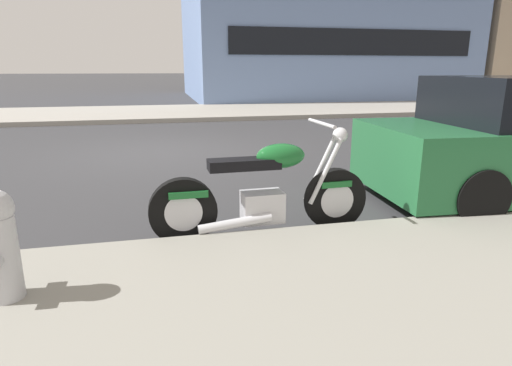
{
  "coord_description": "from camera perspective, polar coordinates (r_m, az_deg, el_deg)",
  "views": [
    {
      "loc": [
        -0.06,
        -8.54,
        1.61
      ],
      "look_at": [
        0.87,
        -4.47,
        0.49
      ],
      "focal_mm": 30.11,
      "sensor_mm": 36.0,
      "label": 1
    }
  ],
  "objects": [
    {
      "name": "parking_stall_stripe",
      "position": [
        4.68,
        -11.36,
        -5.4
      ],
      "size": [
        0.12,
        2.2,
        0.01
      ],
      "primitive_type": "cube",
      "color": "silver",
      "rests_on": "ground"
    },
    {
      "name": "parked_motorcycle",
      "position": [
        4.17,
        1.17,
        -1.49
      ],
      "size": [
        2.18,
        0.62,
        1.12
      ],
      "rotation": [
        0.0,
        0.0,
        0.02
      ],
      "color": "black",
      "rests_on": "ground"
    },
    {
      "name": "sidewalk_far_curb",
      "position": [
        19.92,
        24.8,
        9.24
      ],
      "size": [
        120.0,
        5.0,
        0.14
      ],
      "primitive_type": "cube",
      "color": "gray",
      "rests_on": "ground"
    },
    {
      "name": "ground_plane",
      "position": [
        8.69,
        -12.26,
        3.99
      ],
      "size": [
        260.0,
        260.0,
        0.0
      ],
      "primitive_type": "plane",
      "color": "#333335"
    }
  ]
}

